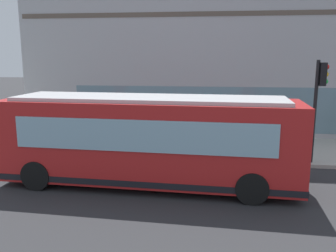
% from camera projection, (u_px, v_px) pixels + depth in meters
% --- Properties ---
extents(ground, '(120.00, 120.00, 0.00)m').
position_uv_depth(ground, '(201.00, 187.00, 12.29)').
color(ground, '#2D2D30').
extents(sidewalk_curb, '(4.87, 40.00, 0.15)m').
position_uv_depth(sidewalk_curb, '(205.00, 148.00, 17.18)').
color(sidewalk_curb, '#B2ADA3').
rests_on(sidewalk_curb, ground).
extents(building_corner, '(9.44, 20.51, 11.84)m').
position_uv_depth(building_corner, '(209.00, 32.00, 23.01)').
color(building_corner, '#A8A8AD').
rests_on(building_corner, ground).
extents(city_bus_nearside, '(3.03, 10.15, 3.07)m').
position_uv_depth(city_bus_nearside, '(149.00, 141.00, 12.26)').
color(city_bus_nearside, red).
rests_on(city_bus_nearside, ground).
extents(traffic_light_near_corner, '(0.32, 0.49, 4.10)m').
position_uv_depth(traffic_light_near_corner, '(319.00, 92.00, 14.08)').
color(traffic_light_near_corner, black).
rests_on(traffic_light_near_corner, sidewalk_curb).
extents(fire_hydrant, '(0.35, 0.35, 0.74)m').
position_uv_depth(fire_hydrant, '(274.00, 142.00, 16.53)').
color(fire_hydrant, gold).
rests_on(fire_hydrant, sidewalk_curb).
extents(pedestrian_near_hydrant, '(0.32, 0.32, 1.70)m').
position_uv_depth(pedestrian_near_hydrant, '(17.00, 129.00, 16.45)').
color(pedestrian_near_hydrant, black).
rests_on(pedestrian_near_hydrant, sidewalk_curb).
extents(newspaper_vending_box, '(0.44, 0.42, 0.90)m').
position_uv_depth(newspaper_vending_box, '(177.00, 131.00, 18.54)').
color(newspaper_vending_box, '#263F99').
rests_on(newspaper_vending_box, sidewalk_curb).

